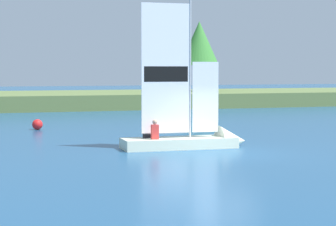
% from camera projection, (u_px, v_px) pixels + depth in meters
% --- Properties ---
extents(ground_plane, '(200.00, 200.00, 0.00)m').
position_uv_depth(ground_plane, '(224.00, 154.00, 23.90)').
color(ground_plane, navy).
extents(shore_bank, '(80.00, 12.71, 1.19)m').
position_uv_depth(shore_bank, '(76.00, 100.00, 54.20)').
color(shore_bank, '#5B703D').
rests_on(shore_bank, ground).
extents(shoreline_tree_midright, '(3.50, 3.50, 6.22)m').
position_uv_depth(shoreline_tree_midright, '(199.00, 43.00, 57.36)').
color(shoreline_tree_midright, brown).
rests_on(shoreline_tree_midright, shore_bank).
extents(sailboat, '(5.16, 1.53, 6.64)m').
position_uv_depth(sailboat, '(198.00, 136.00, 25.86)').
color(sailboat, silver).
rests_on(sailboat, ground).
extents(channel_buoy, '(0.54, 0.54, 0.54)m').
position_uv_depth(channel_buoy, '(37.00, 124.00, 33.53)').
color(channel_buoy, red).
rests_on(channel_buoy, ground).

